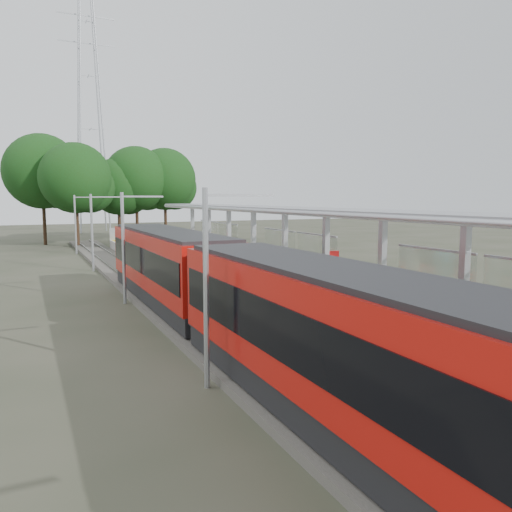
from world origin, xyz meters
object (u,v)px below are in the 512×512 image
Objects in this scene: train at (222,288)px; bench_mid at (368,284)px; info_pillar_far at (210,246)px; litter_bin at (263,267)px; bench_far at (263,256)px; info_pillar_near at (334,279)px.

train is 19.83× the size of bench_mid.
litter_bin is (-0.54, -9.82, -0.21)m from info_pillar_far.
train is 7.23m from bench_mid.
bench_far reaches higher than litter_bin.
bench_far is (7.10, 11.48, -0.45)m from train.
train is 13.50m from bench_far.
train is at bearing -124.76° from litter_bin.
info_pillar_far is (5.78, 17.37, -0.33)m from train.
info_pillar_near is 6.72m from litter_bin.
bench_far is at bearing 58.26° from train.
bench_mid is 0.80× the size of bench_far.
info_pillar_far is at bearing 71.56° from bench_mid.
train is at bearing 166.03° from bench_mid.
info_pillar_near is 1.21× the size of info_pillar_far.
info_pillar_near is 16.54m from info_pillar_far.
train is 5.21m from info_pillar_near.
train is 9.20m from litter_bin.
info_pillar_far is at bearing 92.53° from info_pillar_near.
bench_mid is at bearing -98.68° from bench_far.
info_pillar_near reaches higher than litter_bin.
info_pillar_far is (-1.32, 5.89, 0.11)m from bench_far.
bench_mid is at bearing -73.62° from litter_bin.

